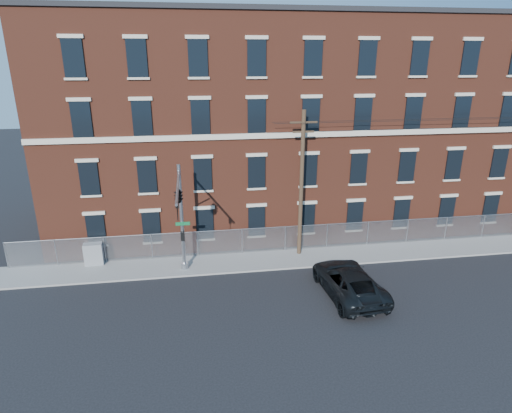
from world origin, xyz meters
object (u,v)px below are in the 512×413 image
object	(u,v)px
utility_cabinet	(94,254)
utility_pole_near	(301,182)
traffic_signal_mast	(180,204)
pickup_truck	(349,281)

from	to	relation	value
utility_cabinet	utility_pole_near	bearing A→B (deg)	-4.87
traffic_signal_mast	utility_cabinet	xyz separation A→B (m)	(-5.96, 3.82, -4.52)
utility_pole_near	pickup_truck	world-z (taller)	utility_pole_near
utility_pole_near	utility_cabinet	world-z (taller)	utility_pole_near
traffic_signal_mast	utility_cabinet	world-z (taller)	traffic_signal_mast
utility_pole_near	utility_cabinet	xyz separation A→B (m)	(-13.96, 0.40, -4.47)
traffic_signal_mast	utility_cabinet	distance (m)	8.40
utility_pole_near	pickup_truck	size ratio (longest dim) A/B	1.62
utility_pole_near	utility_cabinet	size ratio (longest dim) A/B	6.69
pickup_truck	utility_pole_near	bearing A→B (deg)	-78.40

